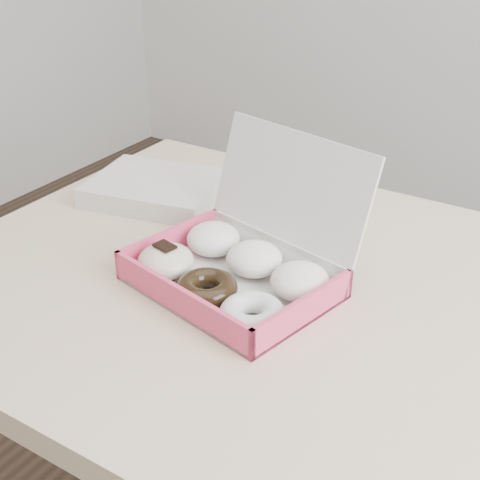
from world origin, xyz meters
The scene contains 3 objects.
table centered at (0.00, 0.00, 0.67)m, with size 1.20×0.80×0.75m.
donut_box centered at (-0.13, -0.03, 0.78)m, with size 0.33×0.31×0.20m.
newspapers centered at (-0.42, 0.14, 0.77)m, with size 0.23×0.19×0.04m, color white.
Camera 1 is at (0.31, -0.73, 1.28)m, focal length 50.00 mm.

